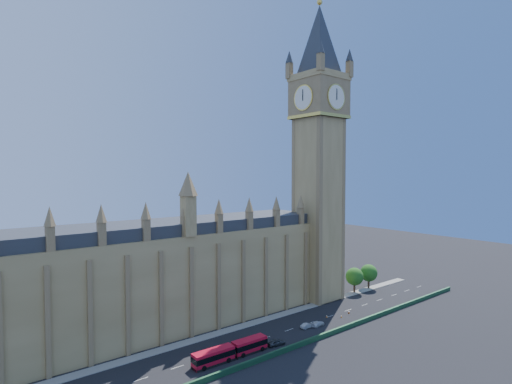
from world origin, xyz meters
TOP-DOWN VIEW (x-y plane):
  - ground at (0.00, 0.00)m, footprint 400.00×400.00m
  - palace_westminster at (-25.00, 22.00)m, footprint 120.00×20.00m
  - elizabeth_tower at (38.00, 13.99)m, footprint 20.59×20.59m
  - bridge_parapet at (0.00, -9.00)m, footprint 160.00×0.60m
  - kerb_north at (0.00, 9.50)m, footprint 160.00×3.00m
  - tree_east_near at (52.22, 10.08)m, footprint 6.00×6.00m
  - tree_east_far at (60.22, 10.08)m, footprint 6.00×6.00m
  - red_bus at (-9.00, -3.76)m, footprint 18.44×3.34m
  - car_grey at (3.18, -4.96)m, footprint 4.63×2.24m
  - car_silver at (16.66, -2.04)m, footprint 4.02×1.56m
  - car_white at (19.80, -2.81)m, footprint 4.36×1.88m
  - cone_a at (29.70, -2.67)m, footprint 0.51×0.51m
  - cone_b at (15.68, -0.94)m, footprint 0.47×0.47m
  - cone_c at (26.54, -0.01)m, footprint 0.50×0.50m
  - cone_d at (34.00, -1.85)m, footprint 0.60×0.60m

SIDE VIEW (x-z plane):
  - ground at x=0.00m, z-range 0.00..0.00m
  - kerb_north at x=0.00m, z-range 0.00..0.16m
  - cone_c at x=26.54m, z-range 0.00..0.66m
  - cone_a at x=29.70m, z-range 0.00..0.68m
  - cone_b at x=15.68m, z-range 0.00..0.74m
  - cone_d at x=34.00m, z-range -0.01..0.80m
  - bridge_parapet at x=0.00m, z-range 0.00..1.20m
  - car_white at x=19.80m, z-range 0.00..1.25m
  - car_silver at x=16.66m, z-range 0.00..1.30m
  - car_grey at x=3.18m, z-range 0.00..1.52m
  - red_bus at x=-9.00m, z-range 0.08..3.21m
  - tree_east_near at x=52.22m, z-range 1.39..9.89m
  - tree_east_far at x=60.22m, z-range 1.39..9.89m
  - palace_westminster at x=-25.00m, z-range -0.14..27.86m
  - elizabeth_tower at x=38.00m, z-range 2.06..107.06m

